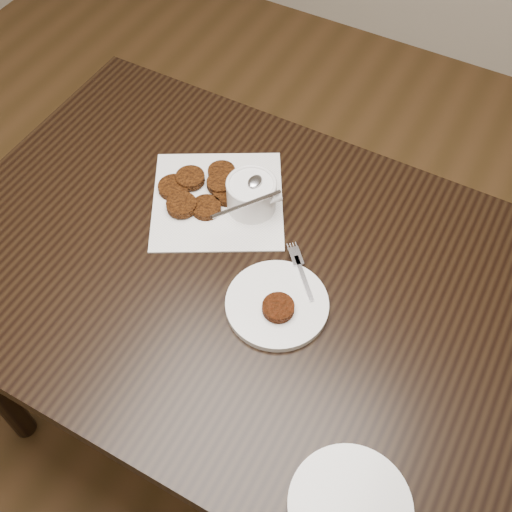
{
  "coord_description": "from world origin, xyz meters",
  "views": [
    {
      "loc": [
        0.41,
        -0.5,
        1.76
      ],
      "look_at": [
        0.07,
        0.11,
        0.8
      ],
      "focal_mm": 44.24,
      "sensor_mm": 36.0,
      "label": 1
    }
  ],
  "objects_px": {
    "table": "(258,362)",
    "plate_empty": "(350,506)",
    "sauce_ramekin": "(251,183)",
    "napkin": "(218,200)",
    "plate_with_patty": "(277,302)"
  },
  "relations": [
    {
      "from": "table",
      "to": "plate_empty",
      "type": "height_order",
      "value": "plate_empty"
    },
    {
      "from": "table",
      "to": "sauce_ramekin",
      "type": "relative_size",
      "value": 9.3
    },
    {
      "from": "sauce_ramekin",
      "to": "plate_empty",
      "type": "bearing_deg",
      "value": -47.02
    },
    {
      "from": "sauce_ramekin",
      "to": "plate_with_patty",
      "type": "relative_size",
      "value": 0.73
    },
    {
      "from": "table",
      "to": "plate_with_patty",
      "type": "distance_m",
      "value": 0.4
    },
    {
      "from": "table",
      "to": "napkin",
      "type": "height_order",
      "value": "napkin"
    },
    {
      "from": "table",
      "to": "sauce_ramekin",
      "type": "distance_m",
      "value": 0.48
    },
    {
      "from": "napkin",
      "to": "table",
      "type": "bearing_deg",
      "value": -37.15
    },
    {
      "from": "sauce_ramekin",
      "to": "table",
      "type": "bearing_deg",
      "value": -56.63
    },
    {
      "from": "plate_empty",
      "to": "napkin",
      "type": "bearing_deg",
      "value": 138.63
    },
    {
      "from": "plate_with_patty",
      "to": "sauce_ramekin",
      "type": "bearing_deg",
      "value": 130.05
    },
    {
      "from": "table",
      "to": "sauce_ramekin",
      "type": "bearing_deg",
      "value": 123.37
    },
    {
      "from": "sauce_ramekin",
      "to": "plate_empty",
      "type": "relative_size",
      "value": 0.73
    },
    {
      "from": "plate_empty",
      "to": "table",
      "type": "bearing_deg",
      "value": 136.67
    },
    {
      "from": "napkin",
      "to": "sauce_ramekin",
      "type": "bearing_deg",
      "value": 15.35
    }
  ]
}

